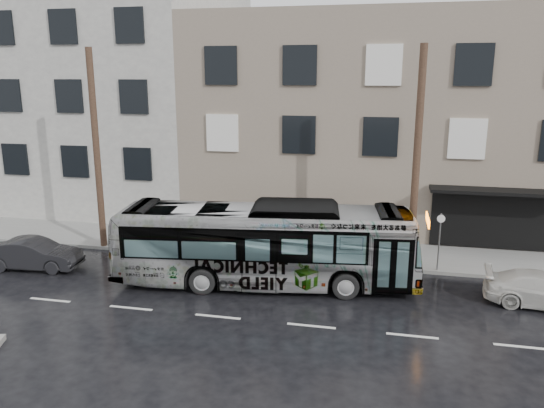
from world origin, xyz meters
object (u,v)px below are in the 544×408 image
(sign_post, at_px, (439,242))
(utility_pole_front, at_px, (417,161))
(bus, at_px, (265,244))
(dark_sedan, at_px, (34,254))
(utility_pole_rear, at_px, (97,150))

(sign_post, bearing_deg, utility_pole_front, 180.00)
(bus, relative_size, dark_sedan, 2.97)
(bus, distance_m, dark_sedan, 9.97)
(dark_sedan, bearing_deg, utility_pole_front, -84.90)
(utility_pole_rear, xyz_separation_m, dark_sedan, (-1.49, -3.06, -4.01))
(utility_pole_rear, height_order, bus, utility_pole_rear)
(utility_pole_front, xyz_separation_m, dark_sedan, (-15.49, -3.06, -4.01))
(dark_sedan, bearing_deg, utility_pole_rear, -32.05)
(utility_pole_front, height_order, sign_post, utility_pole_front)
(dark_sedan, bearing_deg, bus, -93.47)
(sign_post, relative_size, dark_sedan, 0.61)
(utility_pole_rear, relative_size, sign_post, 3.75)
(sign_post, xyz_separation_m, bus, (-6.68, -2.61, 0.27))
(sign_post, bearing_deg, dark_sedan, -169.55)
(utility_pole_rear, bearing_deg, dark_sedan, -115.97)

